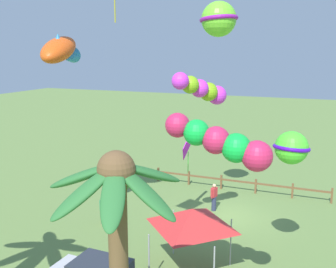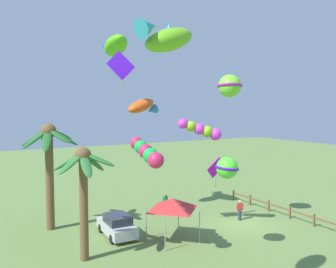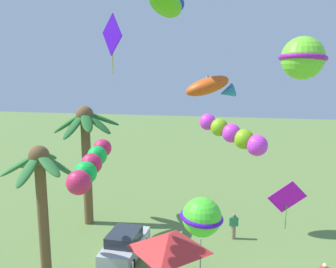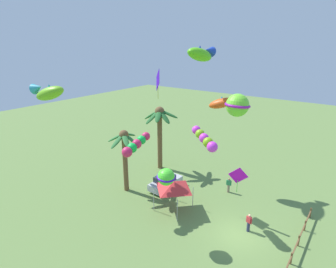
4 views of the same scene
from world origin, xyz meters
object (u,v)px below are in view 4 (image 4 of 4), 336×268
object	(u,v)px
spectator_0	(249,223)
kite_tube_1	(136,145)
kite_ball_2	(166,177)
parked_car_0	(165,182)
kite_fish_4	(201,54)
palm_tree_0	(160,123)
kite_fish_8	(48,92)
spectator_1	(229,185)
kite_ball_0	(237,105)
kite_diamond_7	(158,80)
kite_tube_6	(205,139)
kite_diamond_5	(238,176)
palm_tree_1	(124,147)
festival_tent	(174,185)
kite_fish_3	(223,104)

from	to	relation	value
spectator_0	kite_tube_1	distance (m)	11.45
spectator_0	kite_ball_2	world-z (taller)	kite_ball_2
parked_car_0	spectator_0	xyz separation A→B (m)	(-1.63, -9.72, 0.06)
spectator_0	kite_fish_4	xyz separation A→B (m)	(5.50, 8.16, 12.92)
palm_tree_0	kite_fish_8	size ratio (longest dim) A/B	2.63
parked_car_0	spectator_1	distance (m)	6.59
kite_ball_0	kite_diamond_7	distance (m)	8.33
spectator_0	kite_tube_6	size ratio (longest dim) A/B	0.55
kite_diamond_5	spectator_0	bearing A→B (deg)	-121.92
kite_tube_1	spectator_0	bearing A→B (deg)	-73.79
palm_tree_1	festival_tent	bearing A→B (deg)	-89.48
palm_tree_0	kite_tube_1	world-z (taller)	palm_tree_0
parked_car_0	kite_fish_3	world-z (taller)	kite_fish_3
festival_tent	palm_tree_0	bearing A→B (deg)	45.60
festival_tent	kite_tube_1	distance (m)	5.10
palm_tree_0	festival_tent	bearing A→B (deg)	-134.40
kite_ball_0	parked_car_0	bearing A→B (deg)	75.61
palm_tree_1	kite_fish_3	xyz separation A→B (m)	(6.88, -7.24, 4.17)
kite_fish_8	spectator_0	bearing A→B (deg)	-53.15
spectator_1	kite_tube_6	world-z (taller)	kite_tube_6
kite_fish_3	kite_tube_6	size ratio (longest dim) A/B	1.13
palm_tree_0	palm_tree_1	world-z (taller)	palm_tree_0
palm_tree_0	palm_tree_1	bearing A→B (deg)	-175.75
spectator_1	kite_fish_3	distance (m)	8.40
parked_car_0	kite_diamond_5	distance (m)	8.80
spectator_0	kite_ball_0	world-z (taller)	kite_ball_0
palm_tree_0	kite_tube_6	world-z (taller)	kite_tube_6
kite_diamond_5	kite_diamond_7	distance (m)	11.02
spectator_1	kite_fish_8	bearing A→B (deg)	150.15
spectator_1	kite_fish_8	distance (m)	19.21
parked_car_0	spectator_0	bearing A→B (deg)	-99.53
festival_tent	kite_tube_6	xyz separation A→B (m)	(0.53, -2.71, 4.85)
palm_tree_0	kite_diamond_7	world-z (taller)	kite_diamond_7
kite_tube_1	spectator_1	bearing A→B (deg)	-36.34
spectator_1	kite_tube_1	size ratio (longest dim) A/B	0.48
palm_tree_1	spectator_0	bearing A→B (deg)	-85.39
spectator_1	kite_tube_1	world-z (taller)	kite_tube_1
spectator_0	kite_tube_1	xyz separation A→B (m)	(-2.80, 9.65, 5.50)
parked_car_0	kite_fish_8	world-z (taller)	kite_fish_8
spectator_1	kite_fish_4	world-z (taller)	kite_fish_4
palm_tree_0	kite_fish_3	size ratio (longest dim) A/B	2.37
palm_tree_0	parked_car_0	distance (m)	7.20
kite_tube_1	kite_diamond_7	bearing A→B (deg)	2.27
spectator_0	spectator_1	world-z (taller)	same
kite_fish_8	kite_ball_2	bearing A→B (deg)	-56.74
festival_tent	kite_tube_6	world-z (taller)	kite_tube_6
palm_tree_0	kite_fish_4	world-z (taller)	kite_fish_4
festival_tent	kite_fish_4	bearing A→B (deg)	11.59
kite_diamond_5	kite_tube_6	xyz separation A→B (m)	(-1.47, 2.49, 3.17)
kite_tube_1	kite_diamond_5	xyz separation A→B (m)	(3.82, -8.02, -2.16)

